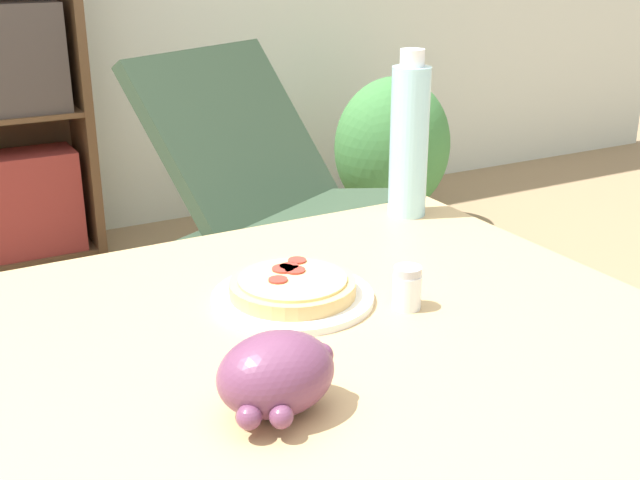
# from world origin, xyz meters

# --- Properties ---
(dining_table) EXTENTS (1.19, 0.82, 0.76)m
(dining_table) POSITION_xyz_m (0.07, -0.05, 0.65)
(dining_table) COLOR tan
(dining_table) RESTS_ON ground_plane
(pizza_on_plate) EXTENTS (0.22, 0.22, 0.04)m
(pizza_on_plate) POSITION_xyz_m (0.22, 0.06, 0.77)
(pizza_on_plate) COLOR white
(pizza_on_plate) RESTS_ON dining_table
(grape_bunch) EXTENTS (0.13, 0.11, 0.09)m
(grape_bunch) POSITION_xyz_m (0.08, -0.18, 0.80)
(grape_bunch) COLOR #6B3856
(grape_bunch) RESTS_ON dining_table
(drink_bottle) EXTENTS (0.07, 0.07, 0.29)m
(drink_bottle) POSITION_xyz_m (0.57, 0.29, 0.89)
(drink_bottle) COLOR #A3DBEA
(drink_bottle) RESTS_ON dining_table
(salt_shaker) EXTENTS (0.04, 0.04, 0.06)m
(salt_shaker) POSITION_xyz_m (0.34, -0.03, 0.78)
(salt_shaker) COLOR white
(salt_shaker) RESTS_ON dining_table
(lounge_chair_far) EXTENTS (0.92, 0.99, 0.88)m
(lounge_chair_far) POSITION_xyz_m (0.88, 1.48, 0.29)
(lounge_chair_far) COLOR black
(lounge_chair_far) RESTS_ON ground_plane
(potted_plant_floor) EXTENTS (0.53, 0.45, 0.68)m
(potted_plant_floor) POSITION_xyz_m (1.70, 2.00, 0.36)
(potted_plant_floor) COLOR #70665B
(potted_plant_floor) RESTS_ON ground_plane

